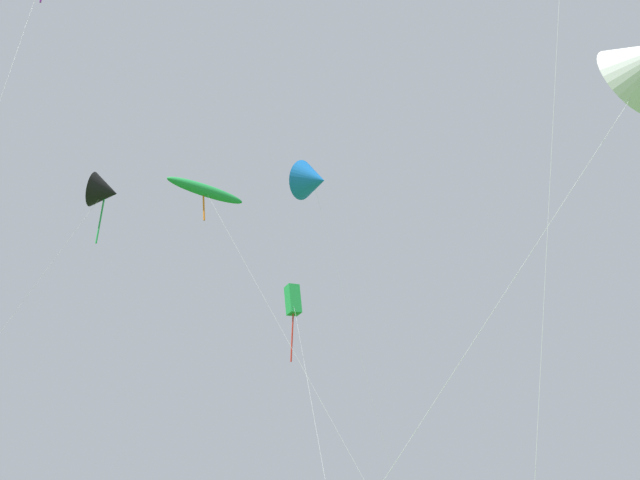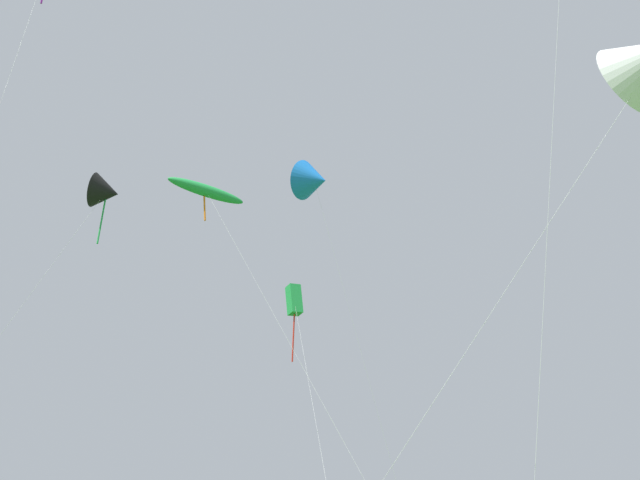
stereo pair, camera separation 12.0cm
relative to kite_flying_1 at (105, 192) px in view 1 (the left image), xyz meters
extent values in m
cylinder|color=silver|center=(8.98, -23.74, -11.81)|extent=(7.93, 7.70, 14.80)
cylinder|color=silver|center=(-4.18, -0.28, -9.59)|extent=(8.38, 0.58, 19.22)
cone|color=black|center=(0.00, 0.00, 0.01)|extent=(2.59, 2.78, 2.44)
cylinder|color=green|center=(0.00, 0.00, -1.93)|extent=(0.21, 0.34, 3.29)
cylinder|color=silver|center=(7.67, -10.52, -10.35)|extent=(6.05, 8.92, 17.71)
ellipsoid|color=green|center=(4.65, -6.07, -1.50)|extent=(4.58, 1.17, 1.38)
cylinder|color=orange|center=(4.65, -6.07, -2.60)|extent=(0.23, 0.21, 1.60)
cylinder|color=silver|center=(11.09, -6.86, -12.44)|extent=(3.01, 10.51, 13.52)
cube|color=green|center=(12.59, -1.61, -5.69)|extent=(0.92, 1.03, 2.12)
cylinder|color=red|center=(12.59, -1.61, -7.89)|extent=(0.16, 0.46, 3.80)
cylinder|color=silver|center=(18.63, 0.27, -7.10)|extent=(6.89, 0.54, 24.20)
cone|color=blue|center=(15.19, 0.53, 4.99)|extent=(4.25, 4.20, 3.68)
cylinder|color=silver|center=(12.28, -24.30, -3.18)|extent=(4.22, 4.05, 32.04)
camera|label=1|loc=(-4.54, -36.45, -17.49)|focal=34.03mm
camera|label=2|loc=(-4.43, -36.51, -17.49)|focal=34.03mm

